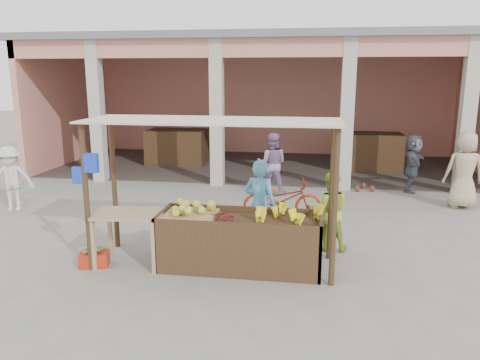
% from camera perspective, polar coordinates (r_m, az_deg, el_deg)
% --- Properties ---
extents(ground, '(60.00, 60.00, 0.00)m').
position_cam_1_polar(ground, '(7.85, -3.71, -10.31)').
color(ground, slate).
rests_on(ground, ground).
extents(market_building, '(14.40, 6.40, 4.20)m').
position_cam_1_polar(market_building, '(16.05, 3.29, 11.45)').
color(market_building, tan).
rests_on(market_building, ground).
extents(fruit_stall, '(2.60, 0.95, 0.80)m').
position_cam_1_polar(fruit_stall, '(7.61, -0.04, -7.78)').
color(fruit_stall, '#48321D').
rests_on(fruit_stall, ground).
extents(stall_awning, '(4.09, 1.35, 2.39)m').
position_cam_1_polar(stall_awning, '(7.36, -3.94, 4.18)').
color(stall_awning, '#48321D').
rests_on(stall_awning, ground).
extents(banana_heap, '(0.97, 0.53, 0.18)m').
position_cam_1_polar(banana_heap, '(7.43, 5.65, -4.40)').
color(banana_heap, yellow).
rests_on(banana_heap, fruit_stall).
extents(melon_tray, '(0.83, 0.72, 0.22)m').
position_cam_1_polar(melon_tray, '(7.66, -6.04, -3.77)').
color(melon_tray, tan).
rests_on(melon_tray, fruit_stall).
extents(berry_heap, '(0.48, 0.39, 0.15)m').
position_cam_1_polar(berry_heap, '(7.50, -2.29, -4.26)').
color(berry_heap, maroon).
rests_on(berry_heap, fruit_stall).
extents(side_table, '(1.16, 0.84, 0.89)m').
position_cam_1_polar(side_table, '(7.84, -13.29, -4.87)').
color(side_table, tan).
rests_on(side_table, ground).
extents(papaya_pile, '(0.74, 0.42, 0.21)m').
position_cam_1_polar(papaya_pile, '(7.77, -13.38, -3.13)').
color(papaya_pile, '#57902F').
rests_on(papaya_pile, side_table).
extents(red_crate, '(0.52, 0.43, 0.23)m').
position_cam_1_polar(red_crate, '(8.12, -17.33, -9.18)').
color(red_crate, '#B32613').
rests_on(red_crate, ground).
extents(plantain_bundle, '(0.35, 0.25, 0.07)m').
position_cam_1_polar(plantain_bundle, '(8.07, -17.40, -8.17)').
color(plantain_bundle, '#50812F').
rests_on(plantain_bundle, red_crate).
extents(produce_sacks, '(1.11, 0.83, 0.67)m').
position_cam_1_polar(produce_sacks, '(12.95, 14.52, 0.17)').
color(produce_sacks, maroon).
rests_on(produce_sacks, ground).
extents(vendor_blue, '(0.77, 0.66, 1.74)m').
position_cam_1_polar(vendor_blue, '(8.25, 2.46, -2.70)').
color(vendor_blue, '#52A3CE').
rests_on(vendor_blue, ground).
extents(vendor_green, '(0.73, 0.44, 1.49)m').
position_cam_1_polar(vendor_green, '(8.42, 10.85, -3.52)').
color(vendor_green, '#93B433').
rests_on(vendor_green, ground).
extents(motorcycle, '(0.80, 1.83, 0.93)m').
position_cam_1_polar(motorcycle, '(10.09, 5.18, -2.25)').
color(motorcycle, '#972A0F').
rests_on(motorcycle, ground).
extents(shopper_a, '(1.15, 0.88, 1.61)m').
position_cam_1_polar(shopper_a, '(11.86, -26.15, 0.43)').
color(shopper_a, silver).
rests_on(shopper_a, ground).
extents(shopper_c, '(1.01, 0.70, 1.99)m').
position_cam_1_polar(shopper_c, '(12.00, 25.72, 1.54)').
color(shopper_c, tan).
rests_on(shopper_c, ground).
extents(shopper_d, '(1.05, 1.62, 1.62)m').
position_cam_1_polar(shopper_d, '(13.19, 20.31, 2.12)').
color(shopper_d, '#494A55').
rests_on(shopper_d, ground).
extents(shopper_f, '(0.87, 0.51, 1.76)m').
position_cam_1_polar(shopper_f, '(12.14, 3.90, 2.35)').
color(shopper_f, gray).
rests_on(shopper_f, ground).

